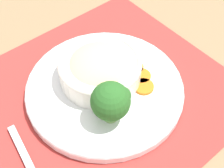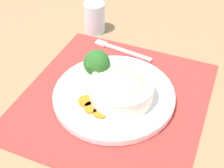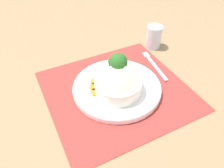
{
  "view_description": "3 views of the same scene",
  "coord_description": "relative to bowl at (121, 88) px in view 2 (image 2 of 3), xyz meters",
  "views": [
    {
      "loc": [
        0.25,
        0.26,
        0.47
      ],
      "look_at": [
        -0.01,
        0.01,
        0.03
      ],
      "focal_mm": 50.0,
      "sensor_mm": 36.0,
      "label": 1
    },
    {
      "loc": [
        -0.53,
        -0.15,
        0.53
      ],
      "look_at": [
        0.02,
        0.01,
        0.03
      ],
      "focal_mm": 50.0,
      "sensor_mm": 36.0,
      "label": 2
    },
    {
      "loc": [
        -0.31,
        -0.44,
        0.51
      ],
      "look_at": [
        -0.02,
        0.0,
        0.03
      ],
      "focal_mm": 35.0,
      "sensor_mm": 36.0,
      "label": 3
    }
  ],
  "objects": [
    {
      "name": "broccoli_floret",
      "position": [
        0.05,
        0.08,
        0.02
      ],
      "size": [
        0.07,
        0.07,
        0.08
      ],
      "color": "#759E51",
      "rests_on": "plate"
    },
    {
      "name": "carrot_slice_near",
      "position": [
        -0.04,
        0.07,
        -0.03
      ],
      "size": [
        0.04,
        0.04,
        0.01
      ],
      "color": "orange",
      "rests_on": "plate"
    },
    {
      "name": "carrot_slice_middle",
      "position": [
        -0.06,
        0.05,
        -0.03
      ],
      "size": [
        0.04,
        0.04,
        0.01
      ],
      "color": "orange",
      "rests_on": "plate"
    },
    {
      "name": "plate",
      "position": [
        0.01,
        0.02,
        -0.03
      ],
      "size": [
        0.3,
        0.3,
        0.02
      ],
      "color": "white",
      "rests_on": "placemat"
    },
    {
      "name": "water_glass",
      "position": [
        0.29,
        0.16,
        -0.01
      ],
      "size": [
        0.06,
        0.06,
        0.09
      ],
      "color": "silver",
      "rests_on": "ground_plane"
    },
    {
      "name": "bowl",
      "position": [
        0.0,
        0.0,
        0.0
      ],
      "size": [
        0.15,
        0.15,
        0.06
      ],
      "color": "silver",
      "rests_on": "plate"
    },
    {
      "name": "fork",
      "position": [
        0.21,
        0.07,
        -0.04
      ],
      "size": [
        0.06,
        0.18,
        0.01
      ],
      "rotation": [
        0.0,
        0.0,
        -0.25
      ],
      "color": "silver",
      "rests_on": "placemat"
    },
    {
      "name": "placemat",
      "position": [
        0.01,
        0.02,
        -0.05
      ],
      "size": [
        0.5,
        0.48,
        0.0
      ],
      "color": "#B2332D",
      "rests_on": "ground_plane"
    },
    {
      "name": "ground_plane",
      "position": [
        0.01,
        0.02,
        -0.05
      ],
      "size": [
        4.0,
        4.0,
        0.0
      ],
      "primitive_type": "plane",
      "color": "#8C704C"
    },
    {
      "name": "carrot_slice_far",
      "position": [
        -0.06,
        0.03,
        -0.03
      ],
      "size": [
        0.04,
        0.04,
        0.01
      ],
      "color": "orange",
      "rests_on": "plate"
    }
  ]
}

